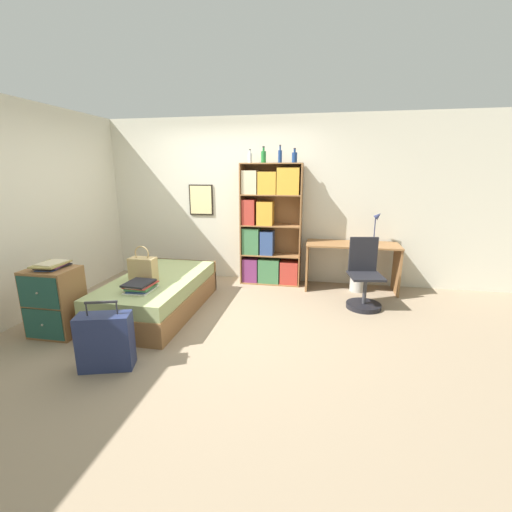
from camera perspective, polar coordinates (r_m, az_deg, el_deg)
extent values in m
plane|color=gray|center=(4.47, -8.75, -9.57)|extent=(14.00, 14.00, 0.00)
cube|color=beige|center=(5.68, -3.74, 9.21)|extent=(10.00, 0.06, 2.60)
cube|color=black|center=(5.80, -9.14, 9.22)|extent=(0.40, 0.02, 0.50)
cube|color=beige|center=(5.79, -9.18, 9.21)|extent=(0.36, 0.01, 0.46)
cube|color=beige|center=(5.24, -31.83, 6.73)|extent=(0.06, 10.00, 2.60)
cube|color=olive|center=(4.64, -15.95, -7.15)|extent=(0.98, 1.87, 0.28)
cube|color=#9EAD70|center=(4.57, -16.14, -4.50)|extent=(0.95, 1.84, 0.17)
cube|color=olive|center=(5.40, -11.73, -2.94)|extent=(0.98, 0.04, 0.45)
cube|color=tan|center=(4.39, -18.29, -2.20)|extent=(0.31, 0.17, 0.30)
torus|color=tan|center=(4.34, -18.50, 0.41)|extent=(0.19, 0.02, 0.19)
cube|color=silver|center=(4.13, -18.63, -5.36)|extent=(0.28, 0.35, 0.01)
cube|color=#334C84|center=(4.13, -18.69, -5.15)|extent=(0.26, 0.33, 0.02)
cube|color=#427A4C|center=(4.12, -18.57, -4.97)|extent=(0.26, 0.28, 0.01)
cube|color=#427A4C|center=(4.11, -18.66, -4.77)|extent=(0.28, 0.33, 0.02)
cube|color=#B2382D|center=(4.11, -18.62, -4.54)|extent=(0.30, 0.35, 0.01)
cube|color=silver|center=(4.10, -18.65, -4.45)|extent=(0.21, 0.33, 0.01)
cube|color=#232328|center=(4.10, -18.97, -4.28)|extent=(0.29, 0.34, 0.02)
cube|color=navy|center=(3.50, -23.78, -12.92)|extent=(0.51, 0.34, 0.53)
cylinder|color=#2D2D33|center=(3.41, -26.41, -7.95)|extent=(0.01, 0.01, 0.12)
cylinder|color=#2D2D33|center=(3.33, -22.19, -8.02)|extent=(0.01, 0.01, 0.12)
cube|color=#2D2D33|center=(3.35, -24.43, -7.03)|extent=(0.28, 0.10, 0.02)
cube|color=olive|center=(4.40, -30.46, -6.56)|extent=(0.51, 0.41, 0.75)
cube|color=#1E4C42|center=(4.32, -31.97, -9.67)|extent=(0.47, 0.01, 0.34)
sphere|color=#B2A893|center=(4.31, -32.07, -9.73)|extent=(0.02, 0.02, 0.02)
cube|color=#1E4C42|center=(4.20, -32.60, -5.18)|extent=(0.47, 0.01, 0.34)
sphere|color=#B2A893|center=(4.19, -32.71, -5.23)|extent=(0.02, 0.02, 0.02)
cube|color=#334C84|center=(4.32, -30.83, -1.63)|extent=(0.25, 0.35, 0.01)
cube|color=#232328|center=(4.32, -30.75, -1.49)|extent=(0.26, 0.34, 0.01)
cube|color=#7A336B|center=(4.31, -30.82, -1.33)|extent=(0.28, 0.30, 0.02)
cube|color=#99894C|center=(4.29, -31.02, -1.18)|extent=(0.30, 0.36, 0.02)
cube|color=beige|center=(4.31, -30.90, -0.95)|extent=(0.23, 0.29, 0.01)
cube|color=olive|center=(5.47, -2.29, 5.29)|extent=(0.02, 0.33, 1.89)
cube|color=olive|center=(5.34, 7.45, 4.97)|extent=(0.02, 0.33, 1.89)
cube|color=olive|center=(5.55, 2.77, 5.40)|extent=(0.94, 0.01, 1.89)
cube|color=olive|center=(5.61, 2.42, -4.33)|extent=(0.91, 0.33, 0.02)
cube|color=olive|center=(5.48, 2.47, 0.27)|extent=(0.91, 0.33, 0.02)
cube|color=olive|center=(5.39, 2.53, 5.15)|extent=(0.91, 0.33, 0.02)
cube|color=olive|center=(5.33, 2.58, 10.16)|extent=(0.91, 0.33, 0.02)
cube|color=olive|center=(5.32, 2.64, 15.14)|extent=(0.91, 0.33, 0.02)
cube|color=#7A336B|center=(5.59, -0.86, -2.26)|extent=(0.24, 0.25, 0.38)
cube|color=#427A4C|center=(5.54, 2.21, -2.38)|extent=(0.33, 0.25, 0.39)
cube|color=#B2382D|center=(5.50, 5.55, -2.69)|extent=(0.28, 0.25, 0.36)
cube|color=#427A4C|center=(5.47, -0.76, 2.57)|extent=(0.26, 0.25, 0.41)
cube|color=#334C84|center=(5.43, 1.89, 2.25)|extent=(0.20, 0.25, 0.37)
cube|color=#B2382D|center=(5.40, -1.13, 7.36)|extent=(0.20, 0.25, 0.39)
cube|color=gold|center=(5.36, 1.58, 7.16)|extent=(0.24, 0.25, 0.36)
cube|color=beige|center=(5.37, -0.97, 12.18)|extent=(0.23, 0.25, 0.35)
cube|color=gold|center=(5.32, 1.97, 12.06)|extent=(0.28, 0.25, 0.34)
cube|color=gold|center=(5.28, 5.44, 12.33)|extent=(0.33, 0.25, 0.40)
cylinder|color=#B7BCC1|center=(5.42, -1.01, 15.99)|extent=(0.07, 0.07, 0.14)
cylinder|color=#B7BCC1|center=(5.43, -1.01, 16.98)|extent=(0.03, 0.03, 0.04)
cylinder|color=#232328|center=(5.43, -1.01, 17.30)|extent=(0.03, 0.03, 0.02)
cylinder|color=#1E6B2D|center=(5.36, 1.26, 16.15)|extent=(0.08, 0.08, 0.17)
cylinder|color=#1E6B2D|center=(5.36, 1.27, 17.34)|extent=(0.03, 0.03, 0.05)
cylinder|color=#232328|center=(5.37, 1.27, 17.73)|extent=(0.03, 0.03, 0.02)
cylinder|color=navy|center=(5.34, 4.03, 16.19)|extent=(0.06, 0.06, 0.18)
cylinder|color=navy|center=(5.34, 4.05, 17.47)|extent=(0.02, 0.02, 0.06)
cylinder|color=#232328|center=(5.35, 4.06, 17.88)|extent=(0.03, 0.03, 0.02)
cylinder|color=navy|center=(5.25, 6.43, 15.98)|extent=(0.08, 0.08, 0.15)
cylinder|color=navy|center=(5.26, 6.46, 17.02)|extent=(0.03, 0.03, 0.05)
cylinder|color=#232328|center=(5.26, 6.47, 17.36)|extent=(0.03, 0.03, 0.02)
cube|color=olive|center=(5.30, 15.79, 1.87)|extent=(1.36, 0.53, 0.02)
cube|color=olive|center=(5.36, 8.53, -1.56)|extent=(0.03, 0.49, 0.70)
cube|color=olive|center=(5.48, 22.40, -2.15)|extent=(0.03, 0.49, 0.70)
cylinder|color=navy|center=(5.43, 18.99, 2.14)|extent=(0.10, 0.10, 0.02)
cylinder|color=navy|center=(5.40, 19.16, 4.16)|extent=(0.02, 0.02, 0.37)
cone|color=navy|center=(5.37, 19.67, 6.34)|extent=(0.13, 0.09, 0.13)
cylinder|color=black|center=(4.82, 17.47, -7.90)|extent=(0.45, 0.45, 0.06)
cylinder|color=#333338|center=(4.76, 17.63, -5.84)|extent=(0.05, 0.05, 0.43)
cube|color=black|center=(4.69, 17.84, -3.21)|extent=(0.48, 0.48, 0.03)
cube|color=black|center=(4.80, 17.43, 0.29)|extent=(0.37, 0.10, 0.47)
cylinder|color=#B7B2A8|center=(5.41, 16.50, -4.46)|extent=(0.22, 0.22, 0.23)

